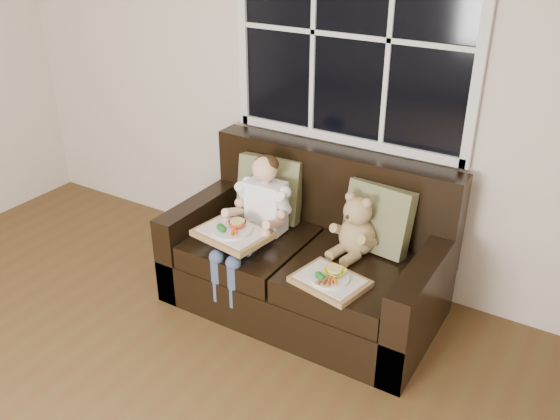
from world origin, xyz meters
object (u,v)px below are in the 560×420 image
Objects in this scene: tray_right at (330,280)px; teddy_bear at (357,230)px; child at (258,212)px; tray_left at (233,232)px; loveseat at (309,261)px.

teddy_bear is at bearing 105.28° from tray_right.
tray_left is (-0.04, -0.21, -0.06)m from child.
loveseat reaches higher than tray_right.
child reaches higher than loveseat.
teddy_bear is at bearing 13.76° from child.
child is 2.00× the size of teddy_bear.
child is at bearing 87.59° from tray_left.
tray_left is at bearing -101.20° from child.
tray_left is 0.69m from tray_right.
child is (-0.31, -0.12, 0.32)m from loveseat.
child reaches higher than teddy_bear.
tray_right is (0.33, -0.35, 0.17)m from loveseat.
child is 1.82× the size of tray_right.
child is at bearing -154.04° from teddy_bear.
loveseat is at bearing 20.63° from child.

